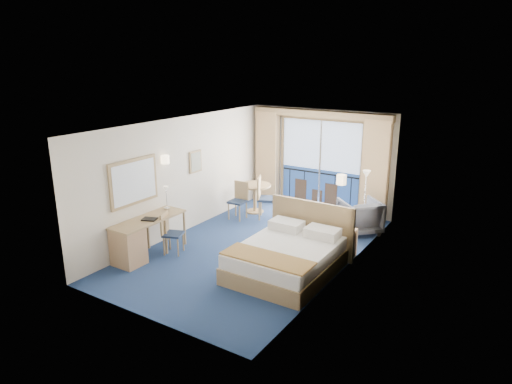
# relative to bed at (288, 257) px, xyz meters

# --- Properties ---
(floor) EXTENTS (6.50, 6.50, 0.00)m
(floor) POSITION_rel_bed_xyz_m (-1.14, 0.64, -0.32)
(floor) COLOR navy
(floor) RESTS_ON ground
(room_walls) EXTENTS (4.04, 6.54, 2.72)m
(room_walls) POSITION_rel_bed_xyz_m (-1.14, 0.64, 1.45)
(room_walls) COLOR beige
(room_walls) RESTS_ON ground
(balcony_door) EXTENTS (2.36, 0.03, 2.52)m
(balcony_door) POSITION_rel_bed_xyz_m (-1.14, 3.85, 0.82)
(balcony_door) COLOR navy
(balcony_door) RESTS_ON room_walls
(curtain_left) EXTENTS (0.65, 0.22, 2.55)m
(curtain_left) POSITION_rel_bed_xyz_m (-2.69, 3.71, 0.95)
(curtain_left) COLOR tan
(curtain_left) RESTS_ON room_walls
(curtain_right) EXTENTS (0.65, 0.22, 2.55)m
(curtain_right) POSITION_rel_bed_xyz_m (0.41, 3.71, 0.95)
(curtain_right) COLOR tan
(curtain_right) RESTS_ON room_walls
(pelmet) EXTENTS (3.80, 0.25, 0.18)m
(pelmet) POSITION_rel_bed_xyz_m (-1.14, 3.74, 2.26)
(pelmet) COLOR tan
(pelmet) RESTS_ON room_walls
(mirror) EXTENTS (0.05, 1.25, 0.95)m
(mirror) POSITION_rel_bed_xyz_m (-3.11, -0.86, 1.23)
(mirror) COLOR tan
(mirror) RESTS_ON room_walls
(wall_print) EXTENTS (0.04, 0.42, 0.52)m
(wall_print) POSITION_rel_bed_xyz_m (-3.11, 1.09, 1.28)
(wall_print) COLOR tan
(wall_print) RESTS_ON room_walls
(sconce_left) EXTENTS (0.18, 0.18, 0.18)m
(sconce_left) POSITION_rel_bed_xyz_m (-3.08, 0.04, 1.53)
(sconce_left) COLOR beige
(sconce_left) RESTS_ON room_walls
(sconce_right) EXTENTS (0.18, 0.18, 0.18)m
(sconce_right) POSITION_rel_bed_xyz_m (0.80, 0.49, 1.53)
(sconce_right) COLOR beige
(sconce_right) RESTS_ON room_walls
(bed) EXTENTS (1.84, 2.19, 1.16)m
(bed) POSITION_rel_bed_xyz_m (0.00, 0.00, 0.00)
(bed) COLOR tan
(bed) RESTS_ON ground
(nightstand) EXTENTS (0.45, 0.43, 0.60)m
(nightstand) POSITION_rel_bed_xyz_m (0.62, 1.25, -0.03)
(nightstand) COLOR tan
(nightstand) RESTS_ON ground
(phone) EXTENTS (0.20, 0.17, 0.08)m
(phone) POSITION_rel_bed_xyz_m (0.64, 1.25, 0.31)
(phone) COLOR white
(phone) RESTS_ON nightstand
(armchair) EXTENTS (1.22, 1.22, 0.80)m
(armchair) POSITION_rel_bed_xyz_m (0.42, 2.76, 0.07)
(armchair) COLOR #40454E
(armchair) RESTS_ON ground
(floor_lamp) EXTENTS (0.20, 0.20, 1.46)m
(floor_lamp) POSITION_rel_bed_xyz_m (0.45, 2.95, 0.79)
(floor_lamp) COLOR silver
(floor_lamp) RESTS_ON ground
(desk) EXTENTS (0.58, 1.70, 0.80)m
(desk) POSITION_rel_bed_xyz_m (-2.84, -1.26, 0.12)
(desk) COLOR tan
(desk) RESTS_ON ground
(desk_chair) EXTENTS (0.50, 0.49, 0.89)m
(desk_chair) POSITION_rel_bed_xyz_m (-2.53, -0.52, 0.18)
(desk_chair) COLOR #1D2A44
(desk_chair) RESTS_ON ground
(folder) EXTENTS (0.35, 0.30, 0.03)m
(folder) POSITION_rel_bed_xyz_m (-2.76, -0.85, 0.48)
(folder) COLOR black
(folder) RESTS_ON desk
(desk_lamp) EXTENTS (0.13, 0.13, 0.50)m
(desk_lamp) POSITION_rel_bed_xyz_m (-2.91, -0.16, 0.85)
(desk_lamp) COLOR silver
(desk_lamp) RESTS_ON desk
(round_table) EXTENTS (0.84, 0.84, 0.76)m
(round_table) POSITION_rel_bed_xyz_m (-2.46, 2.68, 0.25)
(round_table) COLOR tan
(round_table) RESTS_ON ground
(table_chair_a) EXTENTS (0.63, 0.62, 1.09)m
(table_chair_a) POSITION_rel_bed_xyz_m (-2.00, 2.40, 0.29)
(table_chair_a) COLOR #1D2A44
(table_chair_a) RESTS_ON ground
(table_chair_b) EXTENTS (0.42, 0.43, 0.95)m
(table_chair_b) POSITION_rel_bed_xyz_m (-2.54, 2.08, 0.21)
(table_chair_b) COLOR #1D2A44
(table_chair_b) RESTS_ON ground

